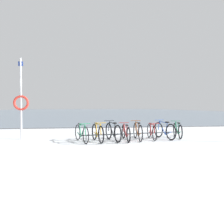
# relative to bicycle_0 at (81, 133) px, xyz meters

# --- Properties ---
(ground) EXTENTS (80.00, 132.00, 0.08)m
(ground) POSITION_rel_bicycle_0_xyz_m (2.28, 49.80, -0.40)
(ground) COLOR silver
(bike_rack) EXTENTS (4.51, 0.78, 0.31)m
(bike_rack) POSITION_rel_bicycle_0_xyz_m (2.22, 0.25, -0.10)
(bike_rack) COLOR #4C5156
(bike_rack) RESTS_ON ground
(bicycle_0) EXTENTS (0.68, 1.63, 0.80)m
(bicycle_0) POSITION_rel_bicycle_0_xyz_m (0.00, 0.00, 0.00)
(bicycle_0) COLOR black
(bicycle_0) RESTS_ON ground
(bicycle_1) EXTENTS (0.54, 1.64, 0.82)m
(bicycle_1) POSITION_rel_bicycle_0_xyz_m (0.66, -0.01, 0.01)
(bicycle_1) COLOR black
(bicycle_1) RESTS_ON ground
(bicycle_2) EXTENTS (0.59, 1.74, 0.85)m
(bicycle_2) POSITION_rel_bicycle_0_xyz_m (1.32, 0.13, 0.02)
(bicycle_2) COLOR black
(bicycle_2) RESTS_ON ground
(bicycle_3) EXTENTS (0.46, 1.72, 0.74)m
(bicycle_3) POSITION_rel_bicycle_0_xyz_m (1.88, 0.14, -0.03)
(bicycle_3) COLOR black
(bicycle_3) RESTS_ON ground
(bicycle_4) EXTENTS (0.46, 1.73, 0.83)m
(bicycle_4) POSITION_rel_bicycle_0_xyz_m (2.43, 0.25, 0.01)
(bicycle_4) COLOR black
(bicycle_4) RESTS_ON ground
(bicycle_5) EXTENTS (0.46, 1.62, 0.76)m
(bicycle_5) POSITION_rel_bicycle_0_xyz_m (3.09, 0.35, -0.02)
(bicycle_5) COLOR black
(bicycle_5) RESTS_ON ground
(bicycle_6) EXTENTS (0.56, 1.64, 0.84)m
(bicycle_6) POSITION_rel_bicycle_0_xyz_m (3.72, 0.44, 0.01)
(bicycle_6) COLOR black
(bicycle_6) RESTS_ON ground
(bicycle_7) EXTENTS (0.47, 1.62, 0.77)m
(bicycle_7) POSITION_rel_bicycle_0_xyz_m (4.48, 0.74, -0.02)
(bicycle_7) COLOR black
(bicycle_7) RESTS_ON ground
(rescue_post) EXTENTS (0.68, 0.10, 3.61)m
(rescue_post) POSITION_rel_bicycle_0_xyz_m (-2.68, 1.06, 1.37)
(rescue_post) COLOR silver
(rescue_post) RESTS_ON ground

